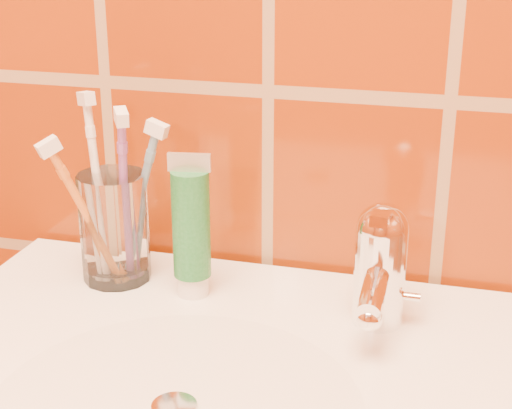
% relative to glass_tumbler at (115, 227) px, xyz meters
% --- Properties ---
extents(glass_tumbler, '(0.09, 0.09, 0.12)m').
position_rel_glass_tumbler_xyz_m(glass_tumbler, '(0.00, 0.00, 0.00)').
color(glass_tumbler, white).
rests_on(glass_tumbler, pedestal_sink).
extents(toothpaste_tube, '(0.04, 0.04, 0.15)m').
position_rel_glass_tumbler_xyz_m(toothpaste_tube, '(0.09, -0.01, 0.01)').
color(toothpaste_tube, white).
rests_on(toothpaste_tube, pedestal_sink).
extents(faucet, '(0.05, 0.11, 0.12)m').
position_rel_glass_tumbler_xyz_m(faucet, '(0.28, -0.03, 0.01)').
color(faucet, white).
rests_on(faucet, pedestal_sink).
extents(toothbrush_0, '(0.08, 0.10, 0.20)m').
position_rel_glass_tumbler_xyz_m(toothbrush_0, '(0.02, -0.01, 0.04)').
color(toothbrush_0, '#884BA2').
rests_on(toothbrush_0, glass_tumbler).
extents(toothbrush_1, '(0.08, 0.08, 0.21)m').
position_rel_glass_tumbler_xyz_m(toothbrush_1, '(-0.02, 0.00, 0.04)').
color(toothbrush_1, white).
rests_on(toothbrush_1, glass_tumbler).
extents(toothbrush_2, '(0.14, 0.14, 0.19)m').
position_rel_glass_tumbler_xyz_m(toothbrush_2, '(-0.01, -0.03, 0.02)').
color(toothbrush_2, orange).
rests_on(toothbrush_2, glass_tumbler).
extents(toothbrush_3, '(0.09, 0.08, 0.18)m').
position_rel_glass_tumbler_xyz_m(toothbrush_3, '(0.03, 0.01, 0.03)').
color(toothbrush_3, '#6793B8').
rests_on(toothbrush_3, glass_tumbler).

